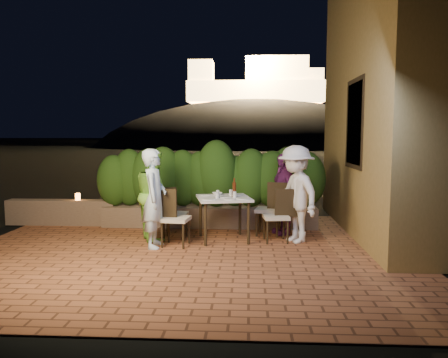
# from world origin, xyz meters

# --- Properties ---
(ground) EXTENTS (400.00, 400.00, 0.00)m
(ground) POSITION_xyz_m (0.00, 0.00, -0.02)
(ground) COLOR black
(ground) RESTS_ON ground
(terrace_floor) EXTENTS (7.00, 6.00, 0.15)m
(terrace_floor) POSITION_xyz_m (0.00, 0.50, -0.07)
(terrace_floor) COLOR brown
(terrace_floor) RESTS_ON ground
(building_wall) EXTENTS (1.60, 5.00, 5.00)m
(building_wall) POSITION_xyz_m (3.60, 2.00, 2.50)
(building_wall) COLOR #A0803F
(building_wall) RESTS_ON ground
(window_pane) EXTENTS (0.08, 1.00, 1.40)m
(window_pane) POSITION_xyz_m (2.82, 1.50, 2.00)
(window_pane) COLOR black
(window_pane) RESTS_ON building_wall
(window_frame) EXTENTS (0.06, 1.15, 1.55)m
(window_frame) POSITION_xyz_m (2.81, 1.50, 2.00)
(window_frame) COLOR black
(window_frame) RESTS_ON building_wall
(planter) EXTENTS (4.20, 0.55, 0.40)m
(planter) POSITION_xyz_m (0.20, 2.30, 0.20)
(planter) COLOR brown
(planter) RESTS_ON ground
(hedge) EXTENTS (4.00, 0.70, 1.10)m
(hedge) POSITION_xyz_m (0.20, 2.30, 0.95)
(hedge) COLOR #1F3F11
(hedge) RESTS_ON planter
(parapet) EXTENTS (2.20, 0.30, 0.50)m
(parapet) POSITION_xyz_m (-2.80, 2.30, 0.25)
(parapet) COLOR brown
(parapet) RESTS_ON ground
(hill) EXTENTS (52.00, 40.00, 22.00)m
(hill) POSITION_xyz_m (2.00, 60.00, -4.00)
(hill) COLOR black
(hill) RESTS_ON ground
(fortress) EXTENTS (26.00, 8.00, 8.00)m
(fortress) POSITION_xyz_m (2.00, 60.00, 10.50)
(fortress) COLOR #FFCC7A
(fortress) RESTS_ON hill
(dining_table) EXTENTS (1.04, 1.04, 0.75)m
(dining_table) POSITION_xyz_m (0.54, 1.18, 0.38)
(dining_table) COLOR white
(dining_table) RESTS_ON ground
(plate_nw) EXTENTS (0.24, 0.24, 0.01)m
(plate_nw) POSITION_xyz_m (0.31, 0.88, 0.76)
(plate_nw) COLOR white
(plate_nw) RESTS_ON dining_table
(plate_sw) EXTENTS (0.20, 0.20, 0.01)m
(plate_sw) POSITION_xyz_m (0.21, 1.37, 0.76)
(plate_sw) COLOR white
(plate_sw) RESTS_ON dining_table
(plate_ne) EXTENTS (0.23, 0.23, 0.01)m
(plate_ne) POSITION_xyz_m (0.87, 0.99, 0.76)
(plate_ne) COLOR white
(plate_ne) RESTS_ON dining_table
(plate_se) EXTENTS (0.24, 0.24, 0.01)m
(plate_se) POSITION_xyz_m (0.75, 1.47, 0.76)
(plate_se) COLOR white
(plate_se) RESTS_ON dining_table
(plate_centre) EXTENTS (0.21, 0.21, 0.01)m
(plate_centre) POSITION_xyz_m (0.56, 1.15, 0.76)
(plate_centre) COLOR white
(plate_centre) RESTS_ON dining_table
(plate_front) EXTENTS (0.20, 0.20, 0.01)m
(plate_front) POSITION_xyz_m (0.66, 0.91, 0.76)
(plate_front) COLOR white
(plate_front) RESTS_ON dining_table
(glass_nw) EXTENTS (0.06, 0.06, 0.10)m
(glass_nw) POSITION_xyz_m (0.44, 1.03, 0.80)
(glass_nw) COLOR silver
(glass_nw) RESTS_ON dining_table
(glass_sw) EXTENTS (0.06, 0.06, 0.10)m
(glass_sw) POSITION_xyz_m (0.43, 1.34, 0.80)
(glass_sw) COLOR silver
(glass_sw) RESTS_ON dining_table
(glass_ne) EXTENTS (0.06, 0.06, 0.10)m
(glass_ne) POSITION_xyz_m (0.73, 1.13, 0.80)
(glass_ne) COLOR silver
(glass_ne) RESTS_ON dining_table
(glass_se) EXTENTS (0.06, 0.06, 0.11)m
(glass_se) POSITION_xyz_m (0.66, 1.34, 0.80)
(glass_se) COLOR silver
(glass_se) RESTS_ON dining_table
(beer_bottle) EXTENTS (0.06, 0.06, 0.32)m
(beer_bottle) POSITION_xyz_m (0.72, 1.24, 0.91)
(beer_bottle) COLOR #4A1D0C
(beer_bottle) RESTS_ON dining_table
(bowl) EXTENTS (0.23, 0.23, 0.04)m
(bowl) POSITION_xyz_m (0.41, 1.45, 0.77)
(bowl) COLOR white
(bowl) RESTS_ON dining_table
(chair_left_front) EXTENTS (0.49, 0.49, 0.94)m
(chair_left_front) POSITION_xyz_m (-0.22, 0.75, 0.47)
(chair_left_front) COLOR black
(chair_left_front) RESTS_ON ground
(chair_left_back) EXTENTS (0.43, 0.43, 0.91)m
(chair_left_back) POSITION_xyz_m (-0.30, 1.23, 0.45)
(chair_left_back) COLOR black
(chair_left_back) RESTS_ON ground
(chair_right_front) EXTENTS (0.46, 0.46, 0.90)m
(chair_right_front) POSITION_xyz_m (1.43, 1.11, 0.45)
(chair_right_front) COLOR black
(chair_right_front) RESTS_ON ground
(chair_right_back) EXTENTS (0.52, 0.52, 0.96)m
(chair_right_back) POSITION_xyz_m (1.33, 1.62, 0.48)
(chair_right_back) COLOR black
(chair_right_back) RESTS_ON ground
(diner_blue) EXTENTS (0.39, 0.59, 1.59)m
(diner_blue) POSITION_xyz_m (-0.54, 0.66, 0.80)
(diner_blue) COLOR #C0E0F7
(diner_blue) RESTS_ON ground
(diner_green) EXTENTS (0.86, 0.94, 1.57)m
(diner_green) POSITION_xyz_m (-0.66, 1.21, 0.79)
(diner_green) COLOR #7ACA3F
(diner_green) RESTS_ON ground
(diner_white) EXTENTS (1.05, 1.22, 1.64)m
(diner_white) POSITION_xyz_m (1.76, 1.14, 0.82)
(diner_white) COLOR white
(diner_white) RESTS_ON ground
(diner_purple) EXTENTS (0.66, 0.94, 1.48)m
(diner_purple) POSITION_xyz_m (1.60, 1.72, 0.74)
(diner_purple) COLOR #6C246E
(diner_purple) RESTS_ON ground
(parapet_lamp) EXTENTS (0.10, 0.10, 0.14)m
(parapet_lamp) POSITION_xyz_m (-2.46, 2.30, 0.57)
(parapet_lamp) COLOR orange
(parapet_lamp) RESTS_ON parapet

